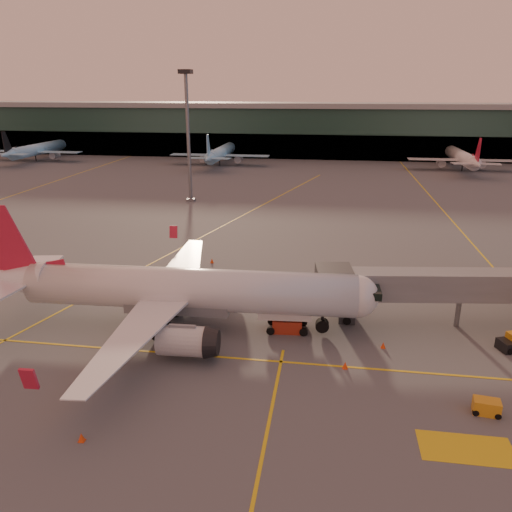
# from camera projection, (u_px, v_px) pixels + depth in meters

# --- Properties ---
(ground) EXTENTS (600.00, 600.00, 0.00)m
(ground) POSITION_uv_depth(u_px,v_px,m) (210.00, 390.00, 38.62)
(ground) COLOR #4C4F54
(ground) RESTS_ON ground
(taxi_markings) EXTENTS (100.12, 173.00, 0.01)m
(taxi_markings) POSITION_uv_depth(u_px,v_px,m) (231.00, 231.00, 81.34)
(taxi_markings) COLOR yellow
(taxi_markings) RESTS_ON ground
(terminal) EXTENTS (400.00, 20.00, 17.60)m
(terminal) POSITION_uv_depth(u_px,v_px,m) (308.00, 130.00, 168.68)
(terminal) COLOR #19382D
(terminal) RESTS_ON ground
(mast_west_near) EXTENTS (2.40, 2.40, 25.60)m
(mast_west_near) POSITION_uv_depth(u_px,v_px,m) (188.00, 127.00, 98.54)
(mast_west_near) COLOR slate
(mast_west_near) RESTS_ON ground
(distant_aircraft_row) EXTENTS (350.00, 34.00, 13.00)m
(distant_aircraft_row) POSITION_uv_depth(u_px,v_px,m) (339.00, 167.00, 147.66)
(distant_aircraft_row) COLOR #90CEF2
(distant_aircraft_row) RESTS_ON ground
(main_airplane) EXTENTS (38.89, 34.99, 11.74)m
(main_airplane) POSITION_uv_depth(u_px,v_px,m) (177.00, 291.00, 47.70)
(main_airplane) COLOR white
(main_airplane) RESTS_ON ground
(jet_bridge) EXTENTS (28.90, 6.81, 5.83)m
(jet_bridge) POSITION_uv_depth(u_px,v_px,m) (476.00, 287.00, 47.83)
(jet_bridge) COLOR slate
(jet_bridge) RESTS_ON ground
(catering_truck) EXTENTS (5.17, 2.56, 3.90)m
(catering_truck) POSITION_uv_depth(u_px,v_px,m) (285.00, 309.00, 47.49)
(catering_truck) COLOR #A12917
(catering_truck) RESTS_ON ground
(gpu_cart) EXTENTS (2.00, 1.35, 1.10)m
(gpu_cart) POSITION_uv_depth(u_px,v_px,m) (487.00, 407.00, 35.67)
(gpu_cart) COLOR orange
(gpu_cart) RESTS_ON ground
(cone_nose) EXTENTS (0.44, 0.44, 0.56)m
(cone_nose) POSITION_uv_depth(u_px,v_px,m) (383.00, 345.00, 44.81)
(cone_nose) COLOR #EC3E0C
(cone_nose) RESTS_ON ground
(cone_wing_right) EXTENTS (0.48, 0.48, 0.61)m
(cone_wing_right) POSITION_uv_depth(u_px,v_px,m) (81.00, 437.00, 32.95)
(cone_wing_right) COLOR #EC3E0C
(cone_wing_right) RESTS_ON ground
(cone_wing_left) EXTENTS (0.49, 0.49, 0.62)m
(cone_wing_left) POSITION_uv_depth(u_px,v_px,m) (212.00, 261.00, 66.64)
(cone_wing_left) COLOR #EC3E0C
(cone_wing_left) RESTS_ON ground
(cone_fwd) EXTENTS (0.47, 0.47, 0.60)m
(cone_fwd) POSITION_uv_depth(u_px,v_px,m) (345.00, 365.00, 41.52)
(cone_fwd) COLOR #EC3E0C
(cone_fwd) RESTS_ON ground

